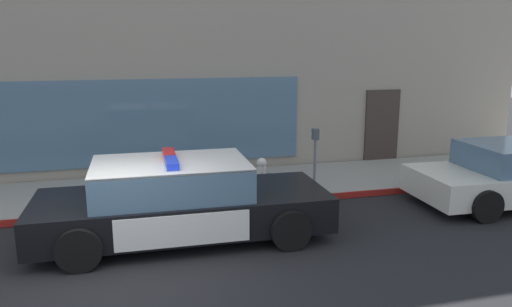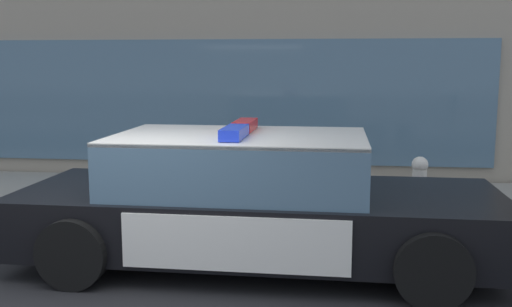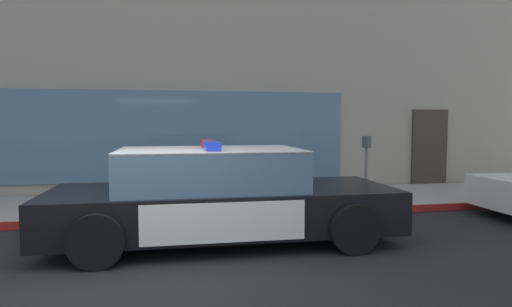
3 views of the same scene
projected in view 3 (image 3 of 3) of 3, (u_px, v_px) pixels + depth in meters
ground at (132, 275)px, 5.02m from camera, size 48.00×48.00×0.00m
sidewalk at (148, 206)px, 8.79m from camera, size 48.00×2.62×0.15m
curb_red_paint at (144, 220)px, 7.49m from camera, size 28.80×0.04×0.14m
storefront_building at (180, 53)px, 15.74m from camera, size 21.02×11.86×8.58m
police_cruiser at (220, 196)px, 6.39m from camera, size 5.01×2.16×1.49m
fire_hydrant at (308, 185)px, 8.71m from camera, size 0.34×0.39×0.73m
parking_meter at (366, 156)px, 8.80m from camera, size 0.12×0.18×1.34m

